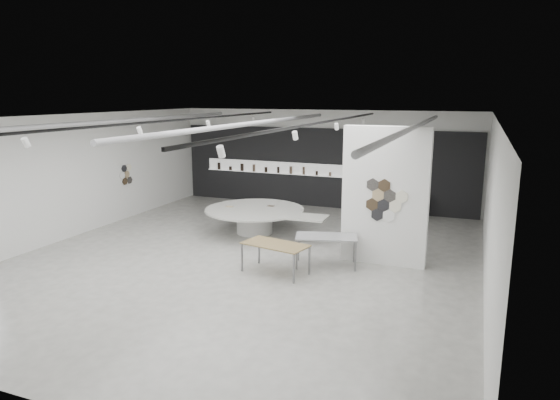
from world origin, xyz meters
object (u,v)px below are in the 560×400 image
at_px(sample_table_stone, 326,239).
at_px(kitchen_counter, 402,204).
at_px(partition_column, 385,196).
at_px(display_island, 256,217).
at_px(sample_table_wood, 275,246).

relative_size(sample_table_stone, kitchen_counter, 1.09).
relative_size(partition_column, display_island, 0.87).
height_order(partition_column, display_island, partition_column).
height_order(display_island, kitchen_counter, kitchen_counter).
height_order(partition_column, sample_table_wood, partition_column).
xyz_separation_m(partition_column, sample_table_stone, (-1.32, -0.78, -1.06)).
height_order(partition_column, sample_table_stone, partition_column).
xyz_separation_m(sample_table_wood, kitchen_counter, (2.04, 7.27, -0.26)).
xyz_separation_m(sample_table_stone, kitchen_counter, (1.02, 6.29, -0.29)).
relative_size(display_island, sample_table_stone, 2.41).
height_order(partition_column, kitchen_counter, partition_column).
relative_size(sample_table_wood, kitchen_counter, 1.11).
distance_m(sample_table_wood, kitchen_counter, 7.56).
bearing_deg(partition_column, sample_table_wood, -143.10).
xyz_separation_m(partition_column, sample_table_wood, (-2.35, -1.76, -1.10)).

